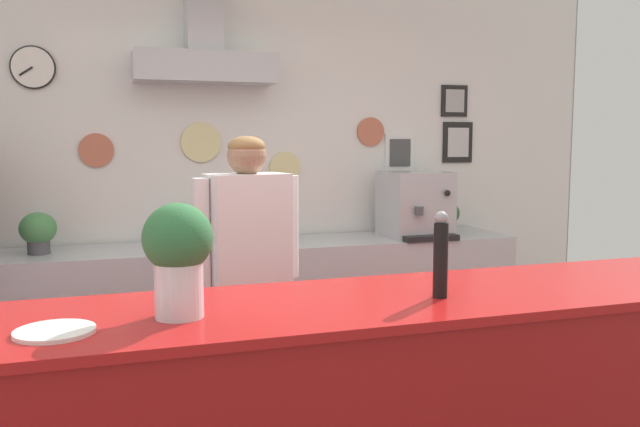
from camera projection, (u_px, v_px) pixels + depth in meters
name	position (u px, v px, depth m)	size (l,w,h in m)	color
back_wall_assembly	(240.00, 138.00, 4.60)	(5.76, 2.62, 3.04)	gray
back_prep_counter	(271.00, 308.00, 4.54)	(3.51, 0.62, 0.90)	#B7BABF
shop_worker	(248.00, 289.00, 3.19)	(0.53, 0.29, 1.62)	#232328
espresso_machine	(415.00, 204.00, 4.78)	(0.44, 0.53, 0.47)	#B7BABF
potted_basil	(264.00, 224.00, 4.47)	(0.19, 0.19, 0.24)	#4C4C51
potted_oregano	(38.00, 231.00, 4.03)	(0.22, 0.22, 0.26)	#4C4C51
potted_thyme	(191.00, 224.00, 4.31)	(0.22, 0.22, 0.26)	beige
potted_sage	(447.00, 215.00, 4.94)	(0.19, 0.19, 0.24)	beige
condiment_plate	(55.00, 331.00, 1.76)	(0.21, 0.21, 0.01)	white
pepper_grinder	(441.00, 255.00, 2.15)	(0.05, 0.05, 0.29)	black
basil_vase	(178.00, 256.00, 1.90)	(0.20, 0.20, 0.34)	silver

